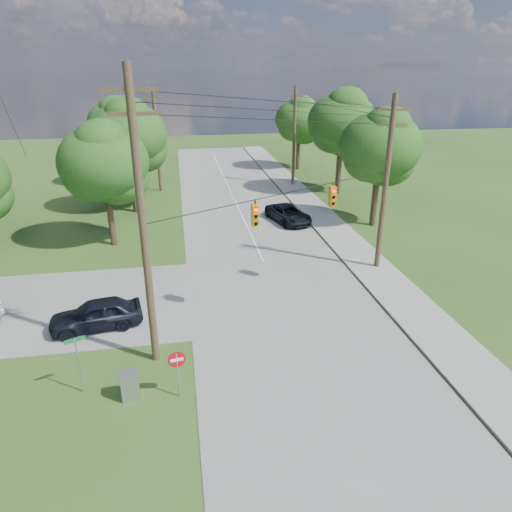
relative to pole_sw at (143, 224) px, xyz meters
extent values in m
plane|color=#2E4C19|center=(4.60, -0.40, -6.23)|extent=(140.00, 140.00, 0.00)
cube|color=gray|center=(6.60, 4.60, -6.21)|extent=(10.00, 100.00, 0.03)
cube|color=#99978F|center=(13.30, 4.60, -6.17)|extent=(2.60, 100.00, 0.12)
cylinder|color=#4E3C28|center=(0.00, 0.00, -0.23)|extent=(0.32, 0.32, 12.00)
cube|color=#4E3C28|center=(0.00, 0.00, 4.87)|extent=(2.00, 0.12, 0.14)
cube|color=#4E3C28|center=(0.00, 0.00, 4.07)|extent=(1.70, 0.12, 0.14)
cylinder|color=#4E3C28|center=(13.50, 7.60, -0.98)|extent=(0.32, 0.32, 10.50)
cube|color=#4E3C28|center=(13.50, 7.60, 3.37)|extent=(2.00, 0.12, 0.14)
cube|color=#4E3C28|center=(13.50, 7.60, 2.57)|extent=(1.70, 0.12, 0.14)
cylinder|color=#4E3C28|center=(13.50, 29.60, -1.23)|extent=(0.32, 0.32, 10.00)
cube|color=#4E3C28|center=(13.50, 29.60, 2.87)|extent=(2.00, 0.12, 0.14)
cylinder|color=#4E3C28|center=(-0.40, 29.60, -1.23)|extent=(0.32, 0.32, 10.00)
cube|color=#4E3C28|center=(-0.40, 29.60, 2.87)|extent=(2.00, 0.12, 0.14)
cylinder|color=black|center=(6.75, 3.80, 4.12)|extent=(13.52, 7.63, 1.53)
cylinder|color=black|center=(6.75, 3.80, 3.72)|extent=(13.52, 7.63, 1.53)
cylinder|color=black|center=(6.75, 3.80, 3.32)|extent=(13.52, 7.63, 1.53)
cylinder|color=black|center=(13.50, 18.60, 3.12)|extent=(0.03, 22.00, 0.53)
cylinder|color=black|center=(-0.20, 14.80, 3.87)|extent=(0.43, 29.60, 2.03)
cylinder|color=black|center=(13.50, 18.60, 2.72)|extent=(0.03, 22.00, 0.53)
cylinder|color=black|center=(-0.20, 14.80, 3.47)|extent=(0.43, 29.60, 2.03)
cylinder|color=black|center=(6.75, 3.80, -0.03)|extent=(13.52, 7.63, 0.04)
cube|color=orange|center=(4.86, 2.62, -0.75)|extent=(0.32, 0.22, 1.05)
sphere|color=#FF0C05|center=(4.86, 2.48, -0.40)|extent=(0.17, 0.17, 0.17)
cube|color=orange|center=(4.86, 2.86, -0.75)|extent=(0.32, 0.22, 1.05)
sphere|color=#FF0C05|center=(4.86, 3.00, -0.40)|extent=(0.17, 0.17, 0.17)
cube|color=orange|center=(9.45, 5.20, -0.75)|extent=(0.32, 0.22, 1.05)
sphere|color=#FF0C05|center=(9.45, 5.06, -0.40)|extent=(0.17, 0.17, 0.17)
cube|color=orange|center=(9.45, 5.44, -0.75)|extent=(0.32, 0.22, 1.05)
sphere|color=#FF0C05|center=(9.45, 5.58, -0.40)|extent=(0.17, 0.17, 0.17)
cylinder|color=#483524|center=(-3.40, 14.60, -4.65)|extent=(0.45, 0.45, 3.15)
ellipsoid|color=#1C4615|center=(-3.40, 14.60, -0.29)|extent=(6.00, 6.00, 4.92)
cylinder|color=#483524|center=(-2.40, 22.60, -4.48)|extent=(0.50, 0.50, 3.50)
ellipsoid|color=#1C4615|center=(-2.40, 22.60, 0.37)|extent=(6.40, 6.40, 5.25)
cylinder|color=#483524|center=(-4.40, 32.60, -4.57)|extent=(0.48, 0.47, 3.32)
ellipsoid|color=#1C4615|center=(-4.40, 32.60, 0.04)|extent=(6.00, 6.00, 4.92)
cylinder|color=#483524|center=(16.60, 15.60, -4.57)|extent=(0.48, 0.48, 3.32)
ellipsoid|color=#1C4615|center=(16.60, 15.60, 0.04)|extent=(6.20, 6.20, 5.08)
cylinder|color=#483524|center=(17.10, 25.60, -4.39)|extent=(0.52, 0.52, 3.67)
ellipsoid|color=#1C4615|center=(17.10, 25.60, 0.70)|extent=(6.60, 6.60, 5.41)
cylinder|color=#483524|center=(16.10, 37.60, -4.65)|extent=(0.45, 0.45, 3.15)
ellipsoid|color=#1C4615|center=(16.10, 37.60, -0.29)|extent=(5.80, 5.80, 4.76)
imported|color=black|center=(-2.89, 3.06, -5.46)|extent=(4.56, 2.44, 1.47)
imported|color=black|center=(10.10, 17.44, -5.52)|extent=(3.47, 5.30, 1.36)
cube|color=gray|center=(-0.87, -2.45, -5.62)|extent=(0.73, 0.57, 1.21)
cylinder|color=gray|center=(0.97, -2.65, -5.24)|extent=(0.05, 0.05, 1.98)
cylinder|color=#AA0B12|center=(0.97, -2.65, -4.52)|extent=(0.68, 0.13, 0.68)
cube|color=white|center=(0.97, -2.68, -4.52)|extent=(0.49, 0.10, 0.12)
cylinder|color=gray|center=(-2.76, -1.73, -4.99)|extent=(0.06, 0.06, 2.47)
cube|color=#155F34|center=(-2.76, -1.73, -3.85)|extent=(0.69, 0.32, 0.18)
camera|label=1|loc=(1.49, -17.18, 5.63)|focal=32.00mm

